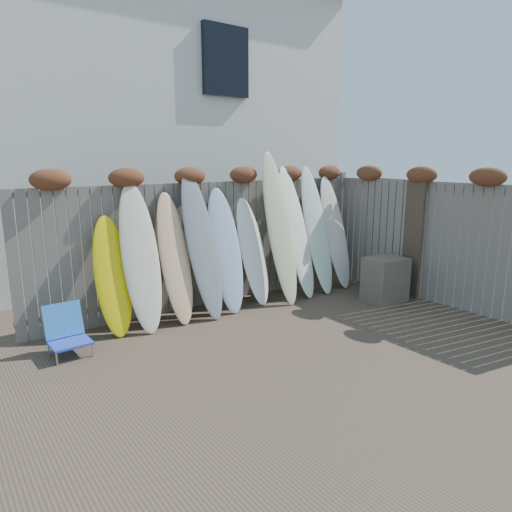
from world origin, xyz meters
TOP-DOWN VIEW (x-y plane):
  - ground at (0.00, 0.00)m, footprint 80.00×80.00m
  - back_fence at (0.06, 2.39)m, footprint 6.05×0.28m
  - right_fence at (2.99, 0.25)m, footprint 0.28×4.40m
  - house at (0.50, 6.50)m, footprint 8.50×5.50m
  - beach_chair at (-2.52, 1.71)m, footprint 0.47×0.50m
  - wooden_crate at (2.38, 0.76)m, footprint 0.68×0.59m
  - lattice_panel at (3.07, 1.12)m, footprint 0.37×1.31m
  - surfboard_0 at (-1.80, 2.04)m, footprint 0.53×0.63m
  - surfboard_1 at (-1.41, 1.99)m, footprint 0.58×0.76m
  - surfboard_2 at (-0.89, 1.99)m, footprint 0.48×0.69m
  - surfboard_3 at (-0.45, 1.95)m, footprint 0.57×0.81m
  - surfboard_4 at (-0.02, 1.98)m, footprint 0.58×0.73m
  - surfboard_5 at (0.54, 2.03)m, footprint 0.54×0.66m
  - surfboard_6 at (0.98, 1.87)m, footprint 0.54×0.91m
  - surfboard_7 at (1.41, 1.93)m, footprint 0.59×0.83m
  - surfboard_8 at (1.88, 1.92)m, footprint 0.52×0.81m
  - surfboard_9 at (2.39, 1.95)m, footprint 0.51×0.73m

SIDE VIEW (x-z plane):
  - ground at x=0.00m, z-range 0.00..0.00m
  - beach_chair at x=-2.52m, z-range -0.02..0.59m
  - wooden_crate at x=2.38m, z-range 0.00..0.74m
  - surfboard_0 at x=-1.80m, z-range 0.00..1.61m
  - surfboard_5 at x=0.54m, z-range 0.00..1.74m
  - surfboard_2 at x=-0.89m, z-range 0.00..1.89m
  - surfboard_4 at x=-0.02m, z-range 0.00..1.92m
  - lattice_panel at x=3.07m, z-range 0.00..2.01m
  - surfboard_1 at x=-1.41m, z-range 0.00..2.05m
  - surfboard_9 at x=2.39m, z-range 0.00..2.05m
  - surfboard_3 at x=-0.45m, z-range 0.00..2.18m
  - surfboard_8 at x=1.88m, z-range 0.00..2.24m
  - surfboard_7 at x=1.41m, z-range 0.00..2.24m
  - right_fence at x=2.99m, z-range 0.02..2.26m
  - back_fence at x=0.06m, z-range 0.06..2.30m
  - surfboard_6 at x=0.98m, z-range 0.00..2.49m
  - house at x=0.50m, z-range 0.04..6.36m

